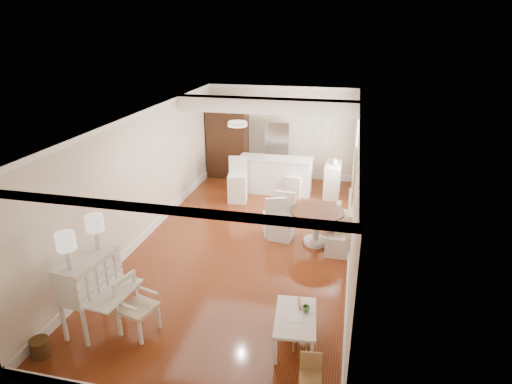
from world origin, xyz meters
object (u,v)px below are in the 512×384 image
at_px(kids_chair_b, 291,316).
at_px(bar_stool_right, 295,180).
at_px(kids_chair_a, 301,335).
at_px(slip_chair_near, 282,217).
at_px(wicker_basket, 40,348).
at_px(pantry_cabinet, 228,140).
at_px(slip_chair_far, 274,215).
at_px(kids_table, 295,330).
at_px(sideboard, 333,180).
at_px(gustavian_armchair, 138,307).
at_px(fridge, 289,152).
at_px(dining_table, 316,227).
at_px(secretary_bureau, 91,293).
at_px(kids_chair_c, 310,377).
at_px(bar_stool_left, 237,180).
at_px(breakfast_counter, 275,175).

bearing_deg(kids_chair_b, bar_stool_right, 175.14).
xyz_separation_m(kids_chair_a, slip_chair_near, (-0.87, 3.43, 0.27)).
relative_size(wicker_basket, pantry_cabinet, 0.12).
bearing_deg(pantry_cabinet, slip_chair_far, -59.57).
bearing_deg(kids_table, sideboard, 88.34).
bearing_deg(gustavian_armchair, fridge, 5.91).
bearing_deg(slip_chair_far, gustavian_armchair, 49.59).
relative_size(gustavian_armchair, sideboard, 0.97).
xyz_separation_m(kids_chair_b, dining_table, (0.10, 2.98, 0.11)).
bearing_deg(slip_chair_far, kids_chair_a, 87.09).
height_order(secretary_bureau, gustavian_armchair, secretary_bureau).
relative_size(kids_chair_a, slip_chair_far, 0.51).
bearing_deg(slip_chair_near, kids_chair_c, -69.30).
relative_size(secretary_bureau, pantry_cabinet, 0.54).
bearing_deg(bar_stool_right, kids_table, -75.27).
distance_m(gustavian_armchair, dining_table, 4.25).
xyz_separation_m(pantry_cabinet, sideboard, (3.29, -0.92, -0.69)).
bearing_deg(kids_chair_b, slip_chair_far, -177.31).
bearing_deg(fridge, gustavian_armchair, -99.14).
relative_size(slip_chair_far, bar_stool_left, 0.81).
relative_size(slip_chair_near, fridge, 0.57).
bearing_deg(kids_chair_a, kids_chair_b, -150.95).
bearing_deg(fridge, slip_chair_far, -86.12).
bearing_deg(kids_table, fridge, 99.64).
bearing_deg(bar_stool_right, breakfast_counter, 165.97).
bearing_deg(bar_stool_left, bar_stool_right, 15.20).
xyz_separation_m(kids_chair_b, kids_chair_c, (0.42, -1.16, 0.01)).
distance_m(wicker_basket, breakfast_counter, 7.44).
distance_m(kids_chair_a, dining_table, 3.33).
relative_size(secretary_bureau, kids_chair_c, 2.11).
relative_size(kids_chair_c, bar_stool_right, 0.60).
bearing_deg(slip_chair_far, bar_stool_right, -112.69).
bearing_deg(slip_chair_far, slip_chair_near, 125.39).
bearing_deg(pantry_cabinet, gustavian_armchair, -84.48).
relative_size(secretary_bureau, slip_chair_near, 1.19).
bearing_deg(slip_chair_far, sideboard, -132.19).
xyz_separation_m(secretary_bureau, fridge, (1.95, 7.39, 0.28)).
height_order(kids_chair_a, bar_stool_right, bar_stool_right).
distance_m(pantry_cabinet, fridge, 1.92).
distance_m(slip_chair_near, pantry_cabinet, 4.49).
distance_m(gustavian_armchair, kids_table, 2.42).
bearing_deg(kids_chair_c, fridge, 95.36).
distance_m(gustavian_armchair, kids_chair_c, 2.79).
relative_size(wicker_basket, bar_stool_left, 0.23).
xyz_separation_m(gustavian_armchair, fridge, (1.18, 7.36, 0.44)).
xyz_separation_m(breakfast_counter, pantry_cabinet, (-1.70, 1.08, 0.63)).
bearing_deg(bar_stool_left, kids_chair_c, -75.54).
bearing_deg(bar_stool_left, wicker_basket, -110.23).
distance_m(slip_chair_far, bar_stool_right, 2.36).
xyz_separation_m(secretary_bureau, slip_chair_far, (2.19, 3.76, -0.13)).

